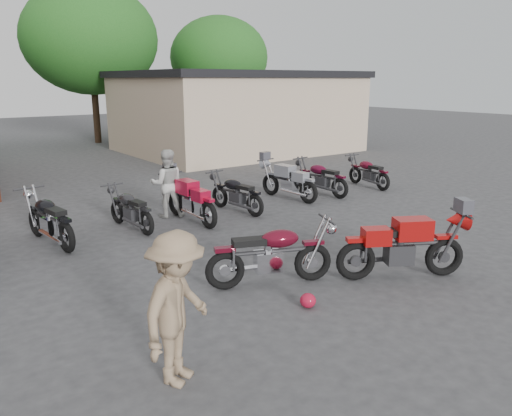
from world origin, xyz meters
TOP-DOWN VIEW (x-y plane):
  - ground at (0.00, 0.00)m, footprint 90.00×90.00m
  - stucco_building at (8.50, 15.00)m, footprint 10.00×8.00m
  - tree_2 at (4.00, 22.00)m, footprint 7.04×7.04m
  - tree_3 at (12.00, 22.00)m, footprint 6.08×6.08m
  - vintage_motorcycle at (-0.41, 0.76)m, footprint 2.24×1.44m
  - sportbike at (1.62, -0.35)m, footprint 2.31×1.73m
  - helmet at (-0.52, -0.25)m, footprint 0.30×0.30m
  - person_light at (0.14, 5.76)m, footprint 1.02×0.92m
  - person_tan at (-3.00, -0.80)m, footprint 1.35×1.20m
  - row_bike_2 at (-2.86, 5.28)m, footprint 0.98×2.17m
  - row_bike_3 at (-1.05, 5.31)m, footprint 0.81×1.87m
  - row_bike_4 at (0.39, 5.04)m, footprint 0.77×2.13m
  - row_bike_5 at (1.80, 5.15)m, footprint 0.89×1.95m
  - row_bike_6 at (3.84, 5.45)m, footprint 0.94×2.13m
  - row_bike_7 at (5.03, 5.33)m, footprint 0.79×2.00m
  - row_bike_8 at (7.04, 5.23)m, footprint 0.81×1.88m

SIDE VIEW (x-z plane):
  - ground at x=0.00m, z-range 0.00..0.00m
  - helmet at x=-0.52m, z-range 0.00..0.23m
  - row_bike_3 at x=-1.05m, z-range 0.00..1.05m
  - row_bike_8 at x=7.04m, z-range 0.00..1.06m
  - row_bike_5 at x=1.80m, z-range 0.00..1.09m
  - row_bike_7 at x=5.03m, z-range 0.00..1.14m
  - row_bike_6 at x=3.84m, z-range 0.00..1.19m
  - row_bike_2 at x=-2.86m, z-range 0.00..1.21m
  - row_bike_4 at x=0.39m, z-range 0.00..1.22m
  - vintage_motorcycle at x=-0.41m, z-range 0.00..1.23m
  - sportbike at x=1.62m, z-range 0.00..1.29m
  - person_light at x=0.14m, z-range 0.00..1.72m
  - person_tan at x=-3.00m, z-range 0.00..1.81m
  - stucco_building at x=8.50m, z-range 0.00..3.50m
  - tree_3 at x=12.00m, z-range 0.00..7.60m
  - tree_2 at x=4.00m, z-range 0.00..8.80m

